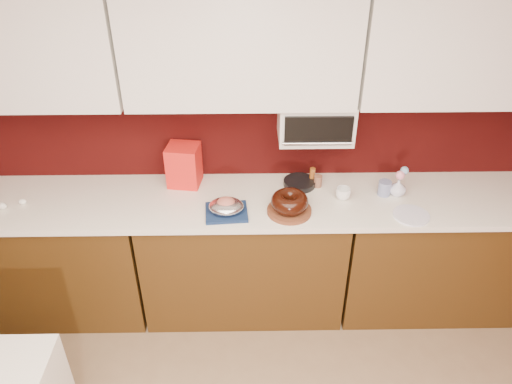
{
  "coord_description": "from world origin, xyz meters",
  "views": [
    {
      "loc": [
        0.04,
        -0.67,
        2.68
      ],
      "look_at": [
        0.08,
        1.84,
        1.02
      ],
      "focal_mm": 35.0,
      "sensor_mm": 36.0,
      "label": 1
    }
  ],
  "objects_px": {
    "toaster_oven": "(315,119)",
    "coffee_mug": "(343,192)",
    "flower_vase": "(398,186)",
    "bundt_cake": "(290,202)",
    "foil_ham_nest": "(226,206)",
    "blue_jar": "(384,188)",
    "pandoro_box": "(184,165)"
  },
  "relations": [
    {
      "from": "coffee_mug",
      "to": "blue_jar",
      "type": "bearing_deg",
      "value": 8.93
    },
    {
      "from": "toaster_oven",
      "to": "coffee_mug",
      "type": "height_order",
      "value": "toaster_oven"
    },
    {
      "from": "flower_vase",
      "to": "foil_ham_nest",
      "type": "bearing_deg",
      "value": -170.21
    },
    {
      "from": "toaster_oven",
      "to": "blue_jar",
      "type": "distance_m",
      "value": 0.64
    },
    {
      "from": "foil_ham_nest",
      "to": "coffee_mug",
      "type": "xyz_separation_m",
      "value": [
        0.73,
        0.15,
        -0.01
      ]
    },
    {
      "from": "bundt_cake",
      "to": "blue_jar",
      "type": "bearing_deg",
      "value": 16.87
    },
    {
      "from": "coffee_mug",
      "to": "flower_vase",
      "type": "relative_size",
      "value": 0.72
    },
    {
      "from": "blue_jar",
      "to": "flower_vase",
      "type": "height_order",
      "value": "flower_vase"
    },
    {
      "from": "toaster_oven",
      "to": "flower_vase",
      "type": "xyz_separation_m",
      "value": [
        0.54,
        -0.13,
        -0.41
      ]
    },
    {
      "from": "foil_ham_nest",
      "to": "blue_jar",
      "type": "bearing_deg",
      "value": 10.94
    },
    {
      "from": "foil_ham_nest",
      "to": "pandoro_box",
      "type": "height_order",
      "value": "pandoro_box"
    },
    {
      "from": "foil_ham_nest",
      "to": "blue_jar",
      "type": "xyz_separation_m",
      "value": [
        1.0,
        0.19,
        -0.01
      ]
    },
    {
      "from": "foil_ham_nest",
      "to": "pandoro_box",
      "type": "xyz_separation_m",
      "value": [
        -0.28,
        0.35,
        0.08
      ]
    },
    {
      "from": "bundt_cake",
      "to": "foil_ham_nest",
      "type": "xyz_separation_m",
      "value": [
        -0.38,
        -0.01,
        -0.02
      ]
    },
    {
      "from": "toaster_oven",
      "to": "flower_vase",
      "type": "distance_m",
      "value": 0.69
    },
    {
      "from": "coffee_mug",
      "to": "blue_jar",
      "type": "relative_size",
      "value": 0.95
    },
    {
      "from": "foil_ham_nest",
      "to": "flower_vase",
      "type": "height_order",
      "value": "flower_vase"
    },
    {
      "from": "toaster_oven",
      "to": "blue_jar",
      "type": "xyz_separation_m",
      "value": [
        0.46,
        -0.12,
        -0.43
      ]
    },
    {
      "from": "toaster_oven",
      "to": "coffee_mug",
      "type": "distance_m",
      "value": 0.5
    },
    {
      "from": "foil_ham_nest",
      "to": "blue_jar",
      "type": "relative_size",
      "value": 2.18
    },
    {
      "from": "coffee_mug",
      "to": "flower_vase",
      "type": "distance_m",
      "value": 0.36
    },
    {
      "from": "bundt_cake",
      "to": "pandoro_box",
      "type": "xyz_separation_m",
      "value": [
        -0.67,
        0.35,
        0.06
      ]
    },
    {
      "from": "foil_ham_nest",
      "to": "blue_jar",
      "type": "distance_m",
      "value": 1.02
    },
    {
      "from": "bundt_cake",
      "to": "flower_vase",
      "type": "height_order",
      "value": "flower_vase"
    },
    {
      "from": "flower_vase",
      "to": "coffee_mug",
      "type": "bearing_deg",
      "value": -174.19
    },
    {
      "from": "toaster_oven",
      "to": "flower_vase",
      "type": "bearing_deg",
      "value": -13.68
    },
    {
      "from": "pandoro_box",
      "to": "flower_vase",
      "type": "xyz_separation_m",
      "value": [
        1.37,
        -0.16,
        -0.07
      ]
    },
    {
      "from": "bundt_cake",
      "to": "foil_ham_nest",
      "type": "distance_m",
      "value": 0.38
    },
    {
      "from": "foil_ham_nest",
      "to": "toaster_oven",
      "type": "bearing_deg",
      "value": 30.19
    },
    {
      "from": "foil_ham_nest",
      "to": "flower_vase",
      "type": "bearing_deg",
      "value": 9.79
    },
    {
      "from": "pandoro_box",
      "to": "flower_vase",
      "type": "bearing_deg",
      "value": 1.48
    },
    {
      "from": "pandoro_box",
      "to": "coffee_mug",
      "type": "bearing_deg",
      "value": -2.83
    }
  ]
}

